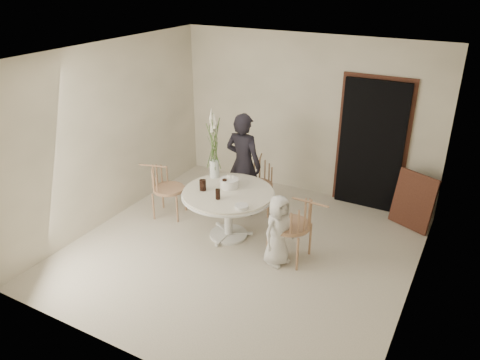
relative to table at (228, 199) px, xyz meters
The scene contains 18 objects.
ground 0.75m from the table, 35.54° to the right, with size 4.50×4.50×0.00m, color beige.
room_shell 1.09m from the table, 35.54° to the right, with size 4.50×4.50×4.50m.
doorway 2.49m from the table, 52.29° to the left, with size 1.00×0.10×2.10m, color black.
door_trim 2.53m from the table, 52.85° to the left, with size 1.12×0.03×2.22m, color #582B1E.
table is the anchor object (origin of this frame).
picture_frame 2.80m from the table, 34.59° to the left, with size 0.65×0.04×0.87m, color #582B1E.
chair_far 1.01m from the table, 90.89° to the left, with size 0.57×0.59×0.84m.
chair_right 1.14m from the table, ahead, with size 0.58×0.54×0.94m.
chair_left 1.26m from the table, behind, with size 0.58×0.56×0.85m.
girl 0.83m from the table, 102.73° to the left, with size 0.60×0.40×1.65m, color black.
boy 0.96m from the table, 16.71° to the right, with size 0.49×0.32×0.99m, color silver.
birthday_cake 0.23m from the table, 113.50° to the left, with size 0.27×0.27×0.18m.
cola_tumbler_a 0.42m from the table, 157.44° to the right, with size 0.08×0.08×0.16m, color black.
cola_tumbler_b 0.33m from the table, 91.63° to the right, with size 0.07×0.07×0.15m, color black.
cola_tumbler_c 0.40m from the table, 156.73° to the right, with size 0.08×0.08×0.16m, color black.
cola_tumbler_d 0.21m from the table, 148.11° to the left, with size 0.07×0.07×0.15m, color black.
plate_stack 0.55m from the table, 40.57° to the right, with size 0.18×0.18×0.05m, color silver.
flower_vase 0.83m from the table, 141.85° to the left, with size 0.14×0.14×1.07m.
Camera 1 is at (2.66, -4.89, 3.67)m, focal length 35.00 mm.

